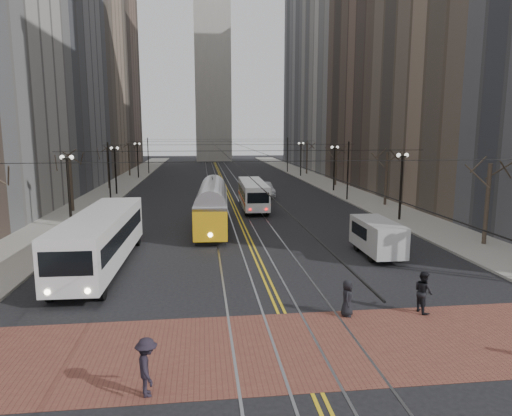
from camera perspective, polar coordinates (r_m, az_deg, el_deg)
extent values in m
plane|color=black|center=(20.87, 2.78, -12.05)|extent=(260.00, 260.00, 0.00)
cube|color=gray|center=(65.63, -17.07, 2.46)|extent=(5.00, 140.00, 0.15)
cube|color=gray|center=(67.11, 9.05, 2.91)|extent=(5.00, 140.00, 0.15)
cube|color=brown|center=(17.27, 5.08, -16.86)|extent=(25.00, 6.00, 0.01)
cube|color=gray|center=(64.67, -3.87, 2.69)|extent=(4.80, 130.00, 0.02)
cube|color=gold|center=(64.67, -3.87, 2.70)|extent=(0.42, 130.00, 0.01)
cube|color=slate|center=(69.44, -26.55, 16.28)|extent=(16.00, 20.00, 34.00)
cube|color=#806B58|center=(90.38, -23.78, 20.46)|extent=(20.00, 20.00, 52.00)
cube|color=brown|center=(108.15, -19.36, 15.55)|extent=(16.00, 20.00, 40.00)
cube|color=brown|center=(71.81, 17.63, 16.56)|extent=(16.00, 20.00, 34.00)
cube|color=#9F9B95|center=(92.36, 13.70, 20.71)|extent=(20.00, 20.00, 52.00)
cube|color=slate|center=(109.69, 8.78, 15.87)|extent=(16.00, 20.00, 40.00)
cube|color=#B2AFA5|center=(122.86, -5.49, 19.01)|extent=(9.00, 9.00, 56.00)
cylinder|color=black|center=(38.87, -22.31, 1.61)|extent=(0.20, 0.20, 5.60)
cylinder|color=black|center=(58.27, -17.14, 4.31)|extent=(0.20, 0.20, 5.60)
cylinder|color=black|center=(77.98, -14.55, 5.64)|extent=(0.20, 0.20, 5.60)
cylinder|color=black|center=(41.12, 17.65, 2.27)|extent=(0.20, 0.20, 5.60)
cylinder|color=black|center=(59.80, 9.74, 4.72)|extent=(0.20, 0.20, 5.60)
cylinder|color=black|center=(79.12, 5.62, 5.95)|extent=(0.20, 0.20, 5.60)
cylinder|color=#382D23|center=(47.06, -22.11, 2.88)|extent=(0.28, 0.28, 5.60)
cylinder|color=#382D23|center=(64.52, -17.96, 4.73)|extent=(0.28, 0.28, 5.60)
cylinder|color=#382D23|center=(82.22, -15.57, 5.78)|extent=(0.28, 0.28, 5.60)
cylinder|color=#382D23|center=(34.28, 26.90, 0.32)|extent=(0.28, 0.28, 5.60)
cylinder|color=#382D23|center=(49.20, 15.94, 3.48)|extent=(0.28, 0.28, 5.60)
cylinder|color=#382D23|center=(66.10, 9.93, 5.16)|extent=(0.28, 0.28, 5.60)
cylinder|color=#382D23|center=(83.46, 6.38, 6.12)|extent=(0.28, 0.28, 5.60)
cylinder|color=black|center=(64.17, -5.28, 7.99)|extent=(0.03, 120.00, 0.03)
cylinder|color=black|center=(64.33, -2.58, 8.03)|extent=(0.03, 120.00, 0.03)
cylinder|color=black|center=(50.25, -17.87, 4.08)|extent=(0.16, 0.16, 6.60)
cylinder|color=black|center=(85.78, -13.33, 6.35)|extent=(0.16, 0.16, 6.60)
cylinder|color=black|center=(51.91, 11.41, 4.51)|extent=(0.16, 0.16, 6.60)
cylinder|color=black|center=(86.76, 3.97, 6.61)|extent=(0.16, 0.16, 6.60)
cube|color=silver|center=(27.20, -18.76, -3.94)|extent=(2.91, 12.66, 3.15)
cube|color=gold|center=(36.46, -5.49, -0.32)|extent=(2.90, 12.54, 2.93)
cube|color=white|center=(45.90, -0.40, 1.63)|extent=(2.49, 10.51, 2.73)
cube|color=#B9B9B9|center=(29.34, 14.90, -3.71)|extent=(1.97, 5.05, 2.23)
imported|color=#45484E|center=(55.30, 0.80, 2.43)|extent=(2.45, 5.12, 1.69)
imported|color=#AEAFB6|center=(54.28, 0.95, 2.31)|extent=(2.26, 5.31, 1.70)
imported|color=black|center=(19.84, 11.35, -10.97)|extent=(0.76, 0.89, 1.55)
imported|color=black|center=(21.05, 20.19, -9.80)|extent=(0.80, 0.96, 1.81)
imported|color=black|center=(14.43, -13.48, -18.76)|extent=(0.91, 1.26, 1.77)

